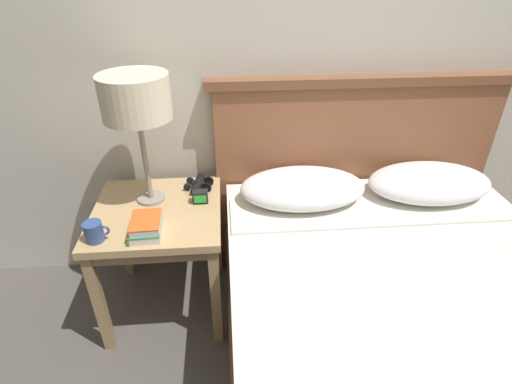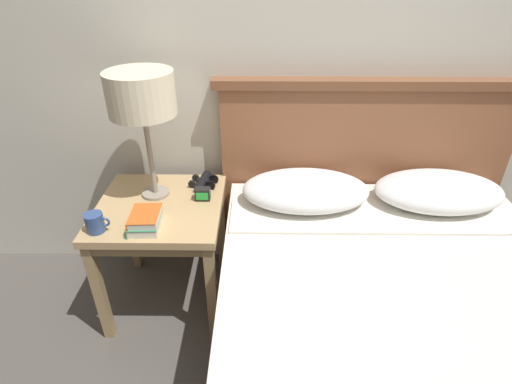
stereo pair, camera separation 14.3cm
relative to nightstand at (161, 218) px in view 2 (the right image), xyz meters
name	(u,v)px [view 2 (the right image)]	position (x,y,z in m)	size (l,w,h in m)	color
wall_back	(288,30)	(0.59, 0.38, 0.78)	(8.00, 0.06, 2.60)	beige
nightstand	(161,218)	(0.00, 0.00, 0.00)	(0.58, 0.58, 0.59)	tan
bed	(403,359)	(1.01, -0.60, -0.21)	(1.53, 2.02, 1.10)	brown
table_lamp	(141,96)	(-0.04, 0.09, 0.57)	(0.29, 0.29, 0.59)	gray
book_on_nightstand	(145,223)	(-0.02, -0.18, 0.10)	(0.13, 0.18, 0.04)	silver
book_stacked_on_top	(145,216)	(-0.02, -0.18, 0.13)	(0.13, 0.17, 0.03)	silver
binoculars_pair	(203,181)	(0.19, 0.18, 0.10)	(0.15, 0.16, 0.05)	black
coffee_mug	(95,223)	(-0.22, -0.21, 0.12)	(0.10, 0.08, 0.08)	#334C84
alarm_clock	(203,194)	(0.20, 0.04, 0.11)	(0.07, 0.05, 0.06)	black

